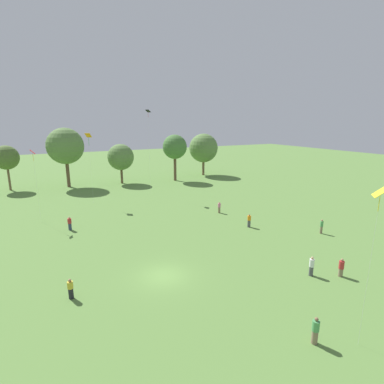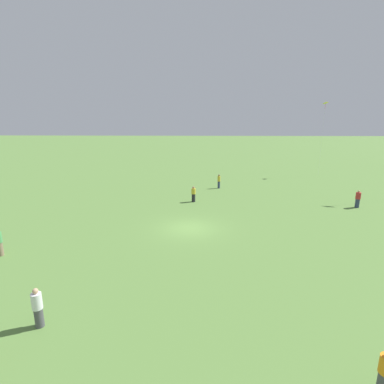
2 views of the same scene
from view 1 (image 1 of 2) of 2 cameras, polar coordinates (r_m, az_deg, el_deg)
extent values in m
plane|color=#5B843D|center=(28.24, -5.43, -15.64)|extent=(240.00, 240.00, 0.00)
cylinder|color=brown|center=(70.65, -31.48, 2.22)|extent=(0.43, 0.43, 4.82)
sphere|color=#516B33|center=(70.10, -31.90, 5.59)|extent=(4.81, 4.81, 4.81)
cylinder|color=brown|center=(68.50, -22.56, 3.31)|extent=(0.68, 0.68, 5.83)
sphere|color=#5B7F42|center=(67.84, -22.99, 8.07)|extent=(7.48, 7.48, 7.48)
cylinder|color=brown|center=(68.94, -13.24, 3.17)|extent=(0.52, 0.52, 3.76)
sphere|color=#5B7F42|center=(68.37, -13.42, 6.49)|extent=(5.74, 5.74, 5.74)
cylinder|color=brown|center=(70.31, -3.25, 4.53)|extent=(0.64, 0.64, 5.79)
sphere|color=#477538|center=(69.72, -3.30, 8.59)|extent=(5.59, 5.59, 5.59)
cylinder|color=brown|center=(77.70, 2.17, 4.81)|extent=(0.61, 0.61, 4.23)
sphere|color=#5B7F42|center=(77.13, 2.20, 8.37)|extent=(7.27, 7.27, 7.27)
cylinder|color=#847056|center=(30.96, 26.45, -13.54)|extent=(0.50, 0.50, 0.76)
cylinder|color=#B72D2D|center=(30.65, 26.60, -12.30)|extent=(0.58, 0.58, 0.72)
sphere|color=#A87A56|center=(30.46, 26.70, -11.48)|extent=(0.24, 0.24, 0.24)
cylinder|color=#333D5B|center=(41.75, -22.22, -6.13)|extent=(0.42, 0.42, 0.89)
cylinder|color=#B72D2D|center=(41.52, -22.31, -5.13)|extent=(0.49, 0.49, 0.64)
sphere|color=tan|center=(41.39, -22.36, -4.55)|extent=(0.24, 0.24, 0.24)
cylinder|color=#4C4C51|center=(30.01, 21.73, -13.81)|extent=(0.48, 0.48, 0.88)
cylinder|color=white|center=(29.67, 21.86, -12.43)|extent=(0.56, 0.56, 0.72)
sphere|color=tan|center=(29.47, 21.95, -11.59)|extent=(0.24, 0.24, 0.24)
cylinder|color=#847056|center=(22.26, 22.32, -24.16)|extent=(0.41, 0.41, 0.91)
cylinder|color=#4C9956|center=(21.80, 22.52, -22.48)|extent=(0.48, 0.48, 0.69)
sphere|color=brown|center=(21.54, 22.64, -21.47)|extent=(0.24, 0.24, 0.24)
cylinder|color=#232328|center=(26.67, -22.05, -17.45)|extent=(0.39, 0.39, 0.87)
cylinder|color=gold|center=(26.32, -22.20, -16.09)|extent=(0.45, 0.45, 0.57)
sphere|color=#A87A56|center=(26.12, -22.28, -15.32)|extent=(0.24, 0.24, 0.24)
cylinder|color=#847056|center=(45.86, 5.20, -3.43)|extent=(0.43, 0.43, 0.91)
cylinder|color=pink|center=(45.65, 5.22, -2.54)|extent=(0.51, 0.51, 0.58)
sphere|color=tan|center=(45.54, 5.23, -2.05)|extent=(0.24, 0.24, 0.24)
cylinder|color=#4C4C51|center=(40.42, 10.80, -5.93)|extent=(0.56, 0.56, 0.94)
cylinder|color=orange|center=(40.18, 10.85, -4.89)|extent=(0.66, 0.66, 0.60)
sphere|color=#A87A56|center=(40.05, 10.87, -4.32)|extent=(0.24, 0.24, 0.24)
cylinder|color=#847056|center=(40.83, 23.38, -6.65)|extent=(0.41, 0.41, 0.92)
cylinder|color=#4C9956|center=(40.58, 23.48, -5.60)|extent=(0.48, 0.48, 0.65)
sphere|color=#A87A56|center=(40.45, 23.54, -5.00)|extent=(0.24, 0.24, 0.24)
cube|color=yellow|center=(19.52, 32.30, 0.05)|extent=(1.15, 1.15, 0.61)
cylinder|color=yellow|center=(19.66, 32.05, -1.94)|extent=(0.04, 0.04, 0.86)
cylinder|color=silver|center=(21.04, 30.59, -13.14)|extent=(0.01, 0.01, 9.87)
cube|color=red|center=(45.04, -28.10, 6.74)|extent=(0.64, 0.86, 0.61)
cylinder|color=orange|center=(45.11, -28.00, 5.85)|extent=(0.04, 0.04, 0.91)
cylinder|color=silver|center=(45.73, -27.44, 0.72)|extent=(0.01, 0.01, 9.69)
cube|color=black|center=(56.19, -8.38, 15.03)|extent=(1.03, 1.08, 0.48)
cylinder|color=red|center=(56.18, -8.36, 14.35)|extent=(0.04, 0.04, 0.82)
cylinder|color=silver|center=(56.48, -8.12, 7.19)|extent=(0.01, 0.01, 15.43)
cube|color=orange|center=(52.41, -19.17, 10.18)|extent=(1.15, 1.11, 0.72)
cylinder|color=green|center=(52.47, -19.08, 9.10)|extent=(0.04, 0.04, 1.41)
cylinder|color=silver|center=(52.97, -18.70, 4.02)|extent=(0.01, 0.01, 11.41)
camera|label=2|loc=(40.13, 25.70, 5.14)|focal=28.00mm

